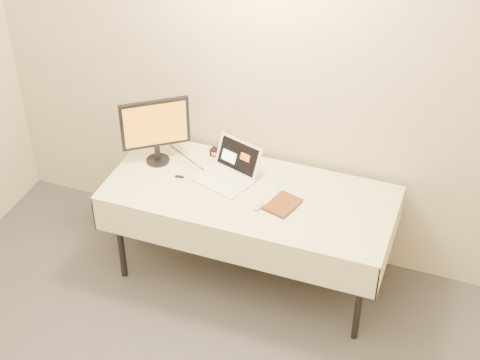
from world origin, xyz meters
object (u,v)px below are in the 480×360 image
(monitor, at_px, (155,127))
(laptop, at_px, (230,171))
(book, at_px, (272,187))
(table, at_px, (250,200))

(monitor, bearing_deg, laptop, -37.16)
(laptop, xyz_separation_m, monitor, (-0.52, 0.01, 0.22))
(laptop, xyz_separation_m, book, (0.34, -0.14, 0.06))
(book, bearing_deg, table, -176.74)
(laptop, relative_size, book, 1.89)
(table, relative_size, book, 8.30)
(book, bearing_deg, laptop, 173.96)
(table, distance_m, book, 0.24)
(table, height_order, book, book)
(table, bearing_deg, laptop, 150.11)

